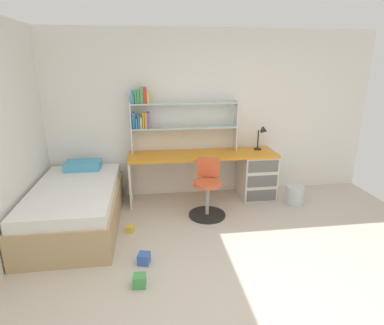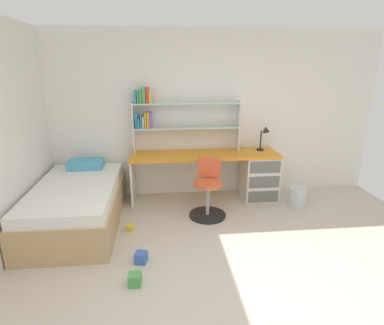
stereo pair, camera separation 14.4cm
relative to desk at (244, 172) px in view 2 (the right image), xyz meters
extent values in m
cube|color=beige|center=(-0.66, -2.42, -0.44)|extent=(5.65, 6.45, 0.02)
cube|color=white|center=(-0.66, 0.34, 0.86)|extent=(5.65, 0.06, 2.58)
cube|color=orange|center=(-0.62, 0.00, 0.30)|extent=(2.27, 0.57, 0.04)
cube|color=silver|center=(0.25, 0.00, -0.07)|extent=(0.52, 0.54, 0.71)
cube|color=silver|center=(-1.74, 0.00, -0.07)|extent=(0.03, 0.51, 0.71)
cube|color=#64625E|center=(0.25, -0.27, -0.31)|extent=(0.47, 0.01, 0.18)
cube|color=#64625E|center=(0.25, -0.27, -0.07)|extent=(0.47, 0.01, 0.18)
cube|color=#64625E|center=(0.25, -0.27, 0.16)|extent=(0.47, 0.01, 0.18)
cube|color=silver|center=(-1.70, 0.17, 0.71)|extent=(0.02, 0.22, 0.78)
cube|color=silver|center=(-0.08, 0.17, 0.71)|extent=(0.02, 0.22, 0.78)
cube|color=silver|center=(-0.89, 0.17, 0.70)|extent=(1.59, 0.22, 0.02)
cube|color=silver|center=(-0.89, 0.17, 1.08)|extent=(1.59, 0.22, 0.02)
cube|color=#338CBF|center=(-1.65, 0.17, 0.83)|extent=(0.03, 0.12, 0.24)
cube|color=#338CBF|center=(-1.61, 0.17, 0.79)|extent=(0.02, 0.19, 0.15)
cube|color=#338CBF|center=(-1.58, 0.17, 0.81)|extent=(0.02, 0.14, 0.19)
cube|color=beige|center=(-1.55, 0.17, 0.80)|extent=(0.03, 0.13, 0.17)
cube|color=gold|center=(-1.51, 0.17, 0.83)|extent=(0.02, 0.15, 0.23)
cube|color=gold|center=(-1.47, 0.17, 0.83)|extent=(0.03, 0.14, 0.23)
cube|color=purple|center=(-1.44, 0.17, 0.83)|extent=(0.04, 0.15, 0.24)
cube|color=#338CBF|center=(-1.65, 0.17, 1.18)|extent=(0.03, 0.16, 0.19)
cube|color=#4CA559|center=(-1.61, 0.17, 1.17)|extent=(0.03, 0.14, 0.17)
cube|color=#4CA559|center=(-1.57, 0.17, 1.18)|extent=(0.04, 0.12, 0.20)
cube|color=#4CA559|center=(-1.52, 0.17, 1.20)|extent=(0.04, 0.15, 0.24)
cube|color=red|center=(-1.47, 0.17, 1.20)|extent=(0.04, 0.15, 0.23)
cube|color=yellow|center=(-1.43, 0.17, 1.17)|extent=(0.03, 0.12, 0.17)
cylinder|color=black|center=(0.28, 0.12, 0.33)|extent=(0.12, 0.12, 0.02)
cylinder|color=black|center=(0.28, 0.12, 0.49)|extent=(0.02, 0.02, 0.30)
cone|color=black|center=(0.36, 0.07, 0.64)|extent=(0.12, 0.11, 0.13)
cylinder|color=black|center=(-0.66, -0.59, -0.41)|extent=(0.52, 0.52, 0.03)
cylinder|color=#A5A8AD|center=(-0.66, -0.59, -0.19)|extent=(0.05, 0.05, 0.47)
cylinder|color=#D85933|center=(-0.66, -0.59, 0.07)|extent=(0.40, 0.40, 0.05)
cube|color=#D85933|center=(-0.62, -0.42, 0.24)|extent=(0.32, 0.12, 0.28)
cube|color=tan|center=(-2.42, -0.66, -0.21)|extent=(1.07, 1.89, 0.43)
cube|color=white|center=(-2.42, -0.66, 0.07)|extent=(1.01, 1.83, 0.14)
cube|color=#4CA5CC|center=(-2.42, 0.04, 0.20)|extent=(0.50, 0.32, 0.12)
cylinder|color=silver|center=(0.75, -0.38, -0.29)|extent=(0.27, 0.27, 0.29)
cube|color=gold|center=(-1.72, -0.91, -0.39)|extent=(0.11, 0.11, 0.08)
cube|color=#479E51|center=(-1.58, -1.97, -0.37)|extent=(0.13, 0.13, 0.12)
cube|color=#3860B7|center=(-1.54, -1.61, -0.37)|extent=(0.15, 0.15, 0.12)
camera|label=1|loc=(-1.43, -4.60, 1.66)|focal=29.63mm
camera|label=2|loc=(-1.29, -4.62, 1.66)|focal=29.63mm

